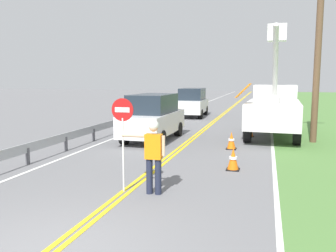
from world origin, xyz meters
name	(u,v)px	position (x,y,z in m)	size (l,w,h in m)	color
centerline_yellow_left	(216,119)	(-0.09, 20.00, 0.01)	(0.11, 110.00, 0.01)	yellow
centerline_yellow_right	(219,119)	(0.09, 20.00, 0.01)	(0.11, 110.00, 0.01)	yellow
edge_line_right	(271,120)	(3.60, 20.00, 0.01)	(0.12, 110.00, 0.01)	silver
edge_line_left	(168,117)	(-3.60, 20.00, 0.01)	(0.12, 110.00, 0.01)	silver
flagger_worker	(153,152)	(0.70, 3.36, 1.05)	(1.09, 0.26, 1.83)	#1E2338
stop_sign_paddle	(123,124)	(-0.07, 3.33, 1.71)	(0.56, 0.04, 2.33)	silver
utility_bucket_truck	(274,107)	(3.65, 13.69, 1.41)	(2.90, 6.89, 5.46)	silver
oncoming_suv_nearest	(153,117)	(-1.69, 10.67, 1.06)	(1.95, 4.62, 2.10)	silver
oncoming_suv_second	(192,102)	(-2.03, 21.07, 1.06)	(2.07, 4.67, 2.10)	silver
utility_pole_near	(319,40)	(5.34, 12.01, 4.42)	(1.80, 0.28, 8.48)	brown
traffic_cone_lead	(233,159)	(2.36, 6.19, 0.34)	(0.40, 0.40, 0.70)	orange
traffic_cone_mid	(231,141)	(1.99, 9.45, 0.34)	(0.40, 0.40, 0.70)	orange
traffic_cone_tail	(250,130)	(2.56, 12.77, 0.34)	(0.40, 0.40, 0.70)	orange
guardrail_left_shoulder	(138,117)	(-4.20, 15.36, 0.52)	(0.10, 32.00, 0.71)	#9EA0A3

